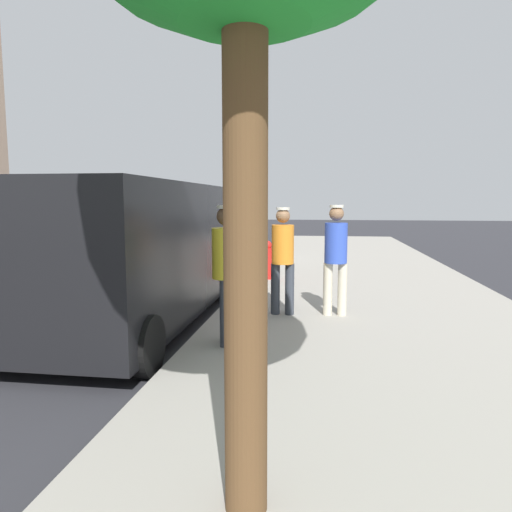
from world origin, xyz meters
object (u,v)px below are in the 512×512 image
Objects in this scene: pedestrian_in_yellow at (226,265)px; fire_hydrant at (267,260)px; parked_sedan_ahead at (227,239)px; pedestrian_in_blue at (336,253)px; parked_van at (135,250)px; parking_meter_near at (237,247)px; pedestrian_in_orange at (283,254)px.

pedestrian_in_yellow reaches higher than fire_hydrant.
pedestrian_in_yellow is at bearing -78.41° from parked_sedan_ahead.
pedestrian_in_yellow reaches higher than pedestrian_in_blue.
pedestrian_in_blue is 0.32× the size of parked_van.
pedestrian_in_blue is 7.22m from parked_sedan_ahead.
parked_van reaches higher than parking_meter_near.
fire_hydrant is at bearing 113.79° from pedestrian_in_blue.
pedestrian_in_blue reaches higher than parking_meter_near.
parked_sedan_ahead is (-3.03, 6.54, -0.37)m from pedestrian_in_blue.
pedestrian_in_yellow is at bearing -89.27° from fire_hydrant.
parked_van is 6.06× the size of fire_hydrant.
fire_hydrant is (-0.61, 3.26, -0.52)m from pedestrian_in_orange.
pedestrian_in_orange is 6.98m from parked_sedan_ahead.
parked_van is 6.98m from parked_sedan_ahead.
parked_sedan_ahead is (-1.68, 8.20, -0.37)m from pedestrian_in_yellow.
parking_meter_near is 1.77× the size of fire_hydrant.
fire_hydrant is (-1.42, 3.21, -0.55)m from pedestrian_in_blue.
pedestrian_in_yellow is at bearing -36.49° from parked_van.
parked_sedan_ahead is (-1.52, 6.59, -0.43)m from parking_meter_near.
parking_meter_near is at bearing -178.31° from pedestrian_in_blue.
pedestrian_in_yellow reaches higher than parked_sedan_ahead.
pedestrian_in_orange is 0.32× the size of parked_van.
parking_meter_near reaches higher than fire_hydrant.
pedestrian_in_yellow is 1.97× the size of fire_hydrant.
parked_van is at bearing -89.85° from parked_sedan_ahead.
pedestrian_in_yellow reaches higher than pedestrian_in_orange.
pedestrian_in_yellow is at bearing -84.25° from parking_meter_near.
parked_van is (-1.50, -0.38, -0.03)m from parking_meter_near.
pedestrian_in_yellow is at bearing -109.05° from pedestrian_in_orange.
pedestrian_in_blue reaches higher than pedestrian_in_orange.
pedestrian_in_orange reaches higher than parked_sedan_ahead.
parked_sedan_ahead is (-0.02, 6.97, -0.41)m from parked_van.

